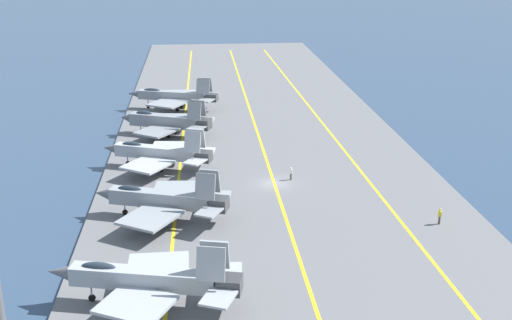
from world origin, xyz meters
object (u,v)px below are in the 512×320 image
at_px(parked_jet_third, 159,153).
at_px(crew_white_vest, 291,173).
at_px(crew_yellow_vest, 440,216).
at_px(parked_jet_second, 163,199).
at_px(parked_jet_fifth, 174,96).
at_px(parked_jet_fourth, 166,121).
at_px(parked_jet_nearest, 148,279).

relative_size(parked_jet_third, crew_white_vest, 9.21).
height_order(parked_jet_third, crew_yellow_vest, parked_jet_third).
height_order(parked_jet_second, parked_jet_fifth, parked_jet_fifth).
bearing_deg(parked_jet_third, parked_jet_second, -175.64).
relative_size(parked_jet_fifth, crew_white_vest, 9.96).
bearing_deg(parked_jet_fourth, crew_yellow_vest, -139.50).
distance_m(parked_jet_third, parked_jet_fourth, 15.27).
bearing_deg(parked_jet_second, parked_jet_fifth, 0.01).
bearing_deg(parked_jet_fifth, parked_jet_second, -179.99).
distance_m(parked_jet_nearest, parked_jet_fourth, 49.52).
bearing_deg(parked_jet_fifth, parked_jet_nearest, 179.60).
xyz_separation_m(parked_jet_third, crew_yellow_vest, (-20.70, -31.08, -1.23)).
xyz_separation_m(parked_jet_nearest, parked_jet_third, (34.25, 0.79, -0.33)).
distance_m(parked_jet_fourth, parked_jet_fifth, 15.90).
xyz_separation_m(parked_jet_nearest, crew_white_vest, (28.34, -16.19, -1.63)).
xyz_separation_m(parked_jet_second, crew_white_vest, (10.54, -15.72, -1.37)).
distance_m(parked_jet_second, parked_jet_third, 16.50).
bearing_deg(parked_jet_nearest, parked_jet_fourth, 0.50).
xyz_separation_m(parked_jet_second, crew_yellow_vest, (-4.25, -29.82, -1.30)).
height_order(parked_jet_fourth, crew_white_vest, parked_jet_fourth).
bearing_deg(parked_jet_fourth, parked_jet_third, 178.67).
bearing_deg(parked_jet_second, parked_jet_nearest, 178.49).
height_order(parked_jet_third, crew_white_vest, parked_jet_third).
height_order(crew_yellow_vest, crew_white_vest, crew_yellow_vest).
bearing_deg(crew_white_vest, parked_jet_fourth, 38.13).
bearing_deg(parked_jet_second, crew_white_vest, -56.16).
relative_size(parked_jet_nearest, parked_jet_third, 1.08).
xyz_separation_m(parked_jet_nearest, parked_jet_second, (17.80, -0.47, -0.26)).
distance_m(parked_jet_second, crew_white_vest, 18.98).
height_order(parked_jet_fifth, crew_white_vest, parked_jet_fifth).
distance_m(parked_jet_nearest, crew_yellow_vest, 33.22).
bearing_deg(crew_yellow_vest, parked_jet_fifth, 29.91).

